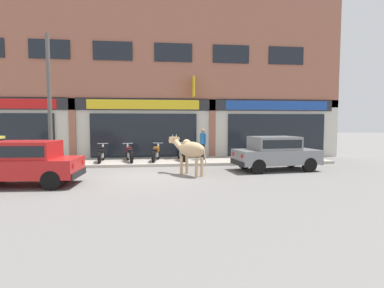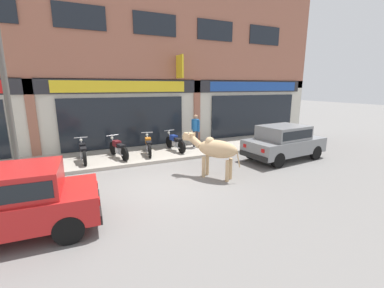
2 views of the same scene
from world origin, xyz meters
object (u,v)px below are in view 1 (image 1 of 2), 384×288
Objects in this scene: car_1 at (275,152)px; motorcycle_1 at (129,154)px; motorcycle_0 at (101,154)px; utility_pole at (49,100)px; car_0 at (24,161)px; pedestrian at (203,141)px; motorcycle_2 at (156,153)px; motorcycle_3 at (181,153)px; cow at (190,150)px.

car_1 reaches higher than motorcycle_1.
utility_pole reaches higher than motorcycle_0.
car_0 is 9.56m from car_1.
pedestrian is at bearing 9.55° from utility_pole.
motorcycle_2 is 2.54m from pedestrian.
motorcycle_0 and motorcycle_1 have the same top height.
car_1 is 2.06× the size of motorcycle_0.
car_1 is 2.33× the size of pedestrian.
car_0 is 8.47m from pedestrian.
motorcycle_1 is (1.37, -0.04, 0.00)m from motorcycle_0.
car_1 is at bearing 12.37° from car_0.
car_0 reaches higher than motorcycle_1.
motorcycle_3 is at bearing 4.73° from motorcycle_2.
motorcycle_0 is (-7.76, 2.79, -0.30)m from car_1.
car_1 is at bearing -11.01° from utility_pole.
motorcycle_2 is (1.30, 0.06, 0.00)m from motorcycle_1.
car_0 is at bearing -138.13° from motorcycle_3.
motorcycle_1 is 4.35m from utility_pole.
motorcycle_2 is (4.25, 4.86, -0.30)m from car_0.
motorcycle_1 is 1.12× the size of pedestrian.
motorcycle_0 and motorcycle_3 have the same top height.
pedestrian reaches higher than motorcycle_0.
cow is 1.04× the size of motorcycle_1.
car_0 reaches higher than motorcycle_3.
cow is 3.81m from motorcycle_2.
car_0 is 2.04× the size of motorcycle_2.
pedestrian is at bearing 5.56° from motorcycle_1.
car_1 is 0.63× the size of utility_pole.
motorcycle_0 is 1.37m from motorcycle_1.
pedestrian is (-2.64, 3.12, 0.30)m from car_1.
cow reaches higher than motorcycle_0.
motorcycle_1 is 1.30m from motorcycle_2.
utility_pole is (-0.48, 3.96, 2.25)m from car_0.
cow is 6.91m from utility_pole.
motorcycle_0 is at bearing -176.36° from pedestrian.
motorcycle_1 and motorcycle_3 have the same top height.
motorcycle_1 is (-6.40, 2.75, -0.30)m from car_1.
utility_pole is at bearing 156.39° from cow.
motorcycle_0 is at bearing 160.21° from car_1.
utility_pole is at bearing -166.18° from motorcycle_1.
motorcycle_1 is 0.99× the size of motorcycle_2.
motorcycle_1 is at bearing -174.44° from pedestrian.
utility_pole is (-4.72, -0.90, 2.55)m from motorcycle_2.
motorcycle_0 is at bearing 178.34° from motorcycle_1.
motorcycle_0 is 5.17m from pedestrian.
car_0 is (-5.56, -1.32, -0.19)m from cow.
motorcycle_0 is 2.67m from motorcycle_2.
motorcycle_2 is 1.30m from motorcycle_3.
car_0 is at bearing -108.05° from motorcycle_0.
motorcycle_0 is at bearing 71.95° from car_0.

